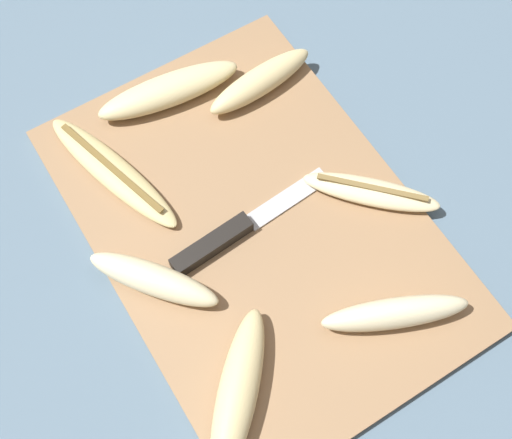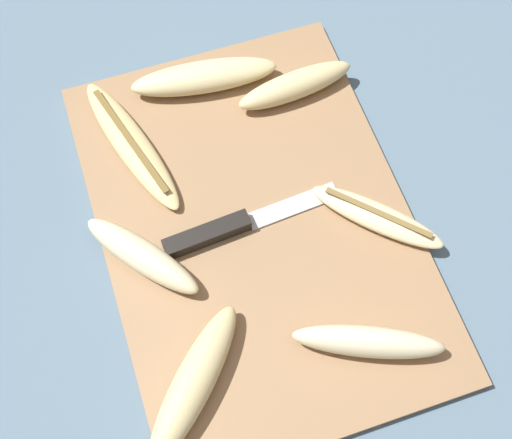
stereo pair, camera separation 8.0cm
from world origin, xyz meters
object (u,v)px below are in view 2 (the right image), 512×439
Objects in this scene: banana_soft_right at (201,78)px; knife at (222,231)px; banana_spotted_left at (131,144)px; banana_mellow_near at (194,382)px; banana_bright_far at (368,342)px; banana_ripe_center at (295,85)px; banana_pale_long at (142,256)px; banana_cream_curved at (377,217)px.

knife is at bearing -10.06° from banana_soft_right.
knife is at bearing 26.04° from banana_spotted_left.
banana_mellow_near reaches higher than knife.
banana_bright_far is at bearing 84.50° from banana_mellow_near.
banana_ripe_center is 0.82× the size of banana_soft_right.
banana_mellow_near is 0.18m from banana_bright_far.
knife is at bearing -42.62° from banana_ripe_center.
banana_pale_long is (0.01, -0.09, 0.01)m from knife.
banana_spotted_left is at bearing -86.18° from banana_ripe_center.
banana_soft_right is at bearing -169.62° from banana_bright_far.
banana_ripe_center is (-0.33, 0.04, -0.00)m from banana_bright_far.
knife is 0.20m from banana_bright_far.
knife is at bearing -103.20° from banana_cream_curved.
banana_bright_far is (0.02, 0.18, 0.00)m from banana_mellow_near.
banana_pale_long reaches higher than banana_spotted_left.
banana_bright_far is at bearing 49.64° from banana_pale_long.
knife is at bearing 153.56° from banana_mellow_near.
banana_ripe_center is at bearing -171.76° from banana_cream_curved.
banana_pale_long is at bearing -55.70° from banana_ripe_center.
knife is 1.53× the size of banana_cream_curved.
knife is 0.09m from banana_pale_long.
banana_ripe_center is at bearing 93.82° from banana_spotted_left.
banana_soft_right reaches higher than banana_ripe_center.
banana_spotted_left is (-0.30, 0.01, -0.01)m from banana_mellow_near.
knife is 1.37× the size of banana_mellow_near.
banana_bright_far is at bearing -6.64° from banana_ripe_center.
banana_pale_long is 0.75× the size of banana_soft_right.
banana_mellow_near is at bearing -30.74° from knife.
banana_ripe_center is (-0.20, -0.03, 0.01)m from banana_cream_curved.
banana_mellow_near is at bearing -95.50° from banana_bright_far.
banana_pale_long is (0.15, -0.02, 0.01)m from banana_spotted_left.
banana_bright_far is at bearing 10.38° from banana_soft_right.
banana_bright_far reaches higher than banana_mellow_near.
banana_mellow_near reaches higher than banana_soft_right.
banana_cream_curved is at bearing 8.24° from banana_ripe_center.
banana_mellow_near is 0.15m from banana_pale_long.
banana_ripe_center reaches higher than banana_spotted_left.
banana_spotted_left is (-0.31, -0.17, -0.01)m from banana_bright_far.
banana_bright_far is (0.17, 0.10, 0.01)m from knife.
banana_bright_far is 0.74× the size of banana_spotted_left.
knife is 1.38× the size of banana_ripe_center.
banana_soft_right is (-0.06, 0.11, 0.01)m from banana_spotted_left.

